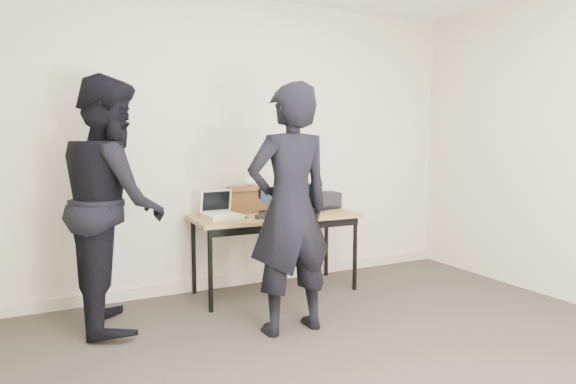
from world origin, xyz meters
TOP-DOWN VIEW (x-y plane):
  - room at (0.00, 0.00)m, footprint 4.60×4.60m
  - desk at (0.11, 1.88)m, footprint 1.51×0.68m
  - laptop_beige at (-0.39, 1.91)m, footprint 0.32×0.31m
  - laptop_center at (0.12, 1.90)m, footprint 0.38×0.37m
  - laptop_right at (0.62, 2.07)m, footprint 0.40×0.39m
  - leather_satchel at (-0.07, 2.11)m, footprint 0.38×0.22m
  - tissue at (-0.04, 2.11)m, footprint 0.14×0.11m
  - equipment_box at (0.74, 2.07)m, footprint 0.30×0.26m
  - power_brick at (-0.11, 1.71)m, footprint 0.09×0.06m
  - cables at (0.16, 1.88)m, footprint 1.16×0.43m
  - person_typist at (-0.18, 1.01)m, footprint 0.67×0.46m
  - person_observer at (-1.29, 1.72)m, footprint 0.73×0.92m
  - baseboard at (0.00, 2.23)m, footprint 4.50×0.03m

SIDE VIEW (x-z plane):
  - baseboard at x=0.00m, z-range 0.00..0.10m
  - desk at x=0.11m, z-range 0.30..1.02m
  - cables at x=0.16m, z-range 0.72..0.73m
  - power_brick at x=-0.11m, z-range 0.72..0.75m
  - laptop_beige at x=-0.39m, z-range 0.65..0.89m
  - laptop_center at x=0.12m, z-range 0.66..0.89m
  - laptop_right at x=0.62m, z-range 0.65..0.90m
  - equipment_box at x=0.74m, z-range 0.72..0.87m
  - leather_satchel at x=-0.07m, z-range 0.72..0.97m
  - person_typist at x=-0.18m, z-range 0.00..1.79m
  - person_observer at x=-1.29m, z-range 0.00..1.85m
  - tissue at x=-0.04m, z-range 0.97..1.04m
  - room at x=0.00m, z-range -0.05..2.75m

